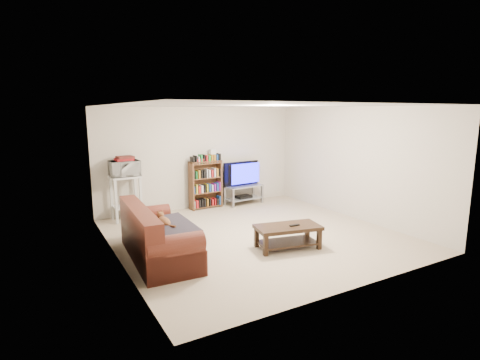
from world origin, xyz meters
TOP-DOWN VIEW (x-y plane):
  - floor at (0.00, 0.00)m, footprint 5.00×5.00m
  - ceiling at (0.00, 0.00)m, footprint 5.00×5.00m
  - wall_back at (0.00, 2.50)m, footprint 5.00×0.00m
  - wall_front at (0.00, -2.50)m, footprint 5.00×0.00m
  - wall_left at (-2.50, 0.00)m, footprint 0.00×5.00m
  - wall_right at (2.50, 0.00)m, footprint 0.00×5.00m
  - sofa at (-1.98, -0.19)m, footprint 0.96×2.02m
  - blanket at (-1.81, -0.33)m, footprint 0.80×1.01m
  - cat at (-1.80, -0.15)m, footprint 0.24×0.55m
  - coffee_table at (0.12, -0.86)m, footprint 1.18×0.76m
  - remote at (0.20, -0.93)m, footprint 0.18×0.06m
  - tv_stand at (1.02, 2.18)m, footprint 0.99×0.53m
  - television at (1.02, 2.18)m, footprint 1.04×0.24m
  - dvd_player at (1.02, 2.18)m, footprint 0.41×0.30m
  - bookshelf at (0.03, 2.30)m, footprint 0.81×0.29m
  - shelf_clutter at (0.13, 2.32)m, footprint 0.59×0.21m
  - microwave_stand at (-1.86, 2.20)m, footprint 0.62×0.47m
  - microwave at (-1.86, 2.20)m, footprint 0.61×0.44m
  - game_boxes at (-1.86, 2.20)m, footprint 0.37×0.33m

SIDE VIEW (x-z plane):
  - floor at x=0.00m, z-range 0.00..0.00m
  - dvd_player at x=1.02m, z-range 0.16..0.22m
  - coffee_table at x=0.12m, z-range 0.08..0.47m
  - sofa at x=-1.98m, z-range -0.12..0.73m
  - tv_stand at x=1.02m, z-range 0.09..0.56m
  - remote at x=0.20m, z-range 0.40..0.42m
  - blanket at x=-1.81m, z-range 0.42..0.60m
  - cat at x=-1.80m, z-range 0.49..0.65m
  - bookshelf at x=0.03m, z-range 0.02..1.17m
  - microwave_stand at x=-1.86m, z-range 0.13..1.09m
  - television at x=1.02m, z-range 0.48..1.07m
  - microwave at x=-1.86m, z-range 0.96..1.28m
  - wall_back at x=0.00m, z-range -1.30..3.70m
  - wall_front at x=0.00m, z-range -1.30..3.70m
  - wall_left at x=-2.50m, z-range -1.30..3.70m
  - wall_right at x=2.50m, z-range -1.30..3.70m
  - shelf_clutter at x=0.13m, z-range 1.11..1.39m
  - game_boxes at x=-1.86m, z-range 1.28..1.33m
  - ceiling at x=0.00m, z-range 2.40..2.40m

